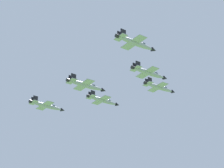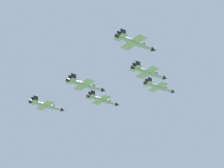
{
  "view_description": "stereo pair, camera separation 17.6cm",
  "coord_description": "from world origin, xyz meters",
  "px_view_note": "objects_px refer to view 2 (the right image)",
  "views": [
    {
      "loc": [
        -35.79,
        166.79,
        75.7
      ],
      "look_at": [
        -9.69,
        -1.26,
        158.82
      ],
      "focal_mm": 82.94,
      "sensor_mm": 36.0,
      "label": 1
    },
    {
      "loc": [
        -35.97,
        166.76,
        75.7
      ],
      "look_at": [
        -9.69,
        -1.26,
        158.82
      ],
      "focal_mm": 82.94,
      "sensor_mm": 36.0,
      "label": 2
    }
  ],
  "objects_px": {
    "jet_left_wingman": "(103,100)",
    "jet_left_outer": "(47,106)",
    "jet_right_outer": "(135,43)",
    "jet_slot_rear": "(86,85)",
    "jet_lead": "(159,87)",
    "jet_right_wingman": "(149,73)"
  },
  "relations": [
    {
      "from": "jet_lead",
      "to": "jet_right_outer",
      "type": "relative_size",
      "value": 0.99
    },
    {
      "from": "jet_right_wingman",
      "to": "jet_slot_rear",
      "type": "height_order",
      "value": "jet_right_wingman"
    },
    {
      "from": "jet_right_wingman",
      "to": "jet_right_outer",
      "type": "xyz_separation_m",
      "value": [
        2.23,
        22.24,
        -0.62
      ]
    },
    {
      "from": "jet_right_wingman",
      "to": "jet_left_outer",
      "type": "distance_m",
      "value": 46.66
    },
    {
      "from": "jet_lead",
      "to": "jet_left_outer",
      "type": "relative_size",
      "value": 0.99
    },
    {
      "from": "jet_lead",
      "to": "jet_left_wingman",
      "type": "height_order",
      "value": "jet_lead"
    },
    {
      "from": "jet_right_outer",
      "to": "jet_slot_rear",
      "type": "relative_size",
      "value": 0.97
    },
    {
      "from": "jet_right_outer",
      "to": "jet_left_outer",
      "type": "bearing_deg",
      "value": 89.01
    },
    {
      "from": "jet_left_wingman",
      "to": "jet_left_outer",
      "type": "distance_m",
      "value": 22.39
    },
    {
      "from": "jet_lead",
      "to": "jet_right_wingman",
      "type": "relative_size",
      "value": 0.98
    },
    {
      "from": "jet_left_outer",
      "to": "jet_right_outer",
      "type": "height_order",
      "value": "jet_right_outer"
    },
    {
      "from": "jet_left_wingman",
      "to": "jet_slot_rear",
      "type": "bearing_deg",
      "value": -140.68
    },
    {
      "from": "jet_right_outer",
      "to": "jet_right_wingman",
      "type": "bearing_deg",
      "value": 39.37
    },
    {
      "from": "jet_left_outer",
      "to": "jet_slot_rear",
      "type": "height_order",
      "value": "jet_left_outer"
    },
    {
      "from": "jet_lead",
      "to": "jet_right_outer",
      "type": "distance_m",
      "value": 45.01
    },
    {
      "from": "jet_left_wingman",
      "to": "jet_left_outer",
      "type": "bearing_deg",
      "value": 138.59
    },
    {
      "from": "jet_right_wingman",
      "to": "jet_left_outer",
      "type": "bearing_deg",
      "value": 111.8
    },
    {
      "from": "jet_left_wingman",
      "to": "jet_slot_rear",
      "type": "xyz_separation_m",
      "value": [
        2.22,
        22.24,
        -3.89
      ]
    },
    {
      "from": "jet_left_outer",
      "to": "jet_right_outer",
      "type": "xyz_separation_m",
      "value": [
        -40.16,
        41.7,
        0.78
      ]
    },
    {
      "from": "jet_right_outer",
      "to": "jet_slot_rear",
      "type": "height_order",
      "value": "jet_right_outer"
    },
    {
      "from": "jet_left_outer",
      "to": "jet_slot_rear",
      "type": "xyz_separation_m",
      "value": [
        -20.08,
        20.85,
        -2.46
      ]
    },
    {
      "from": "jet_lead",
      "to": "jet_left_outer",
      "type": "distance_m",
      "value": 45.11
    }
  ]
}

